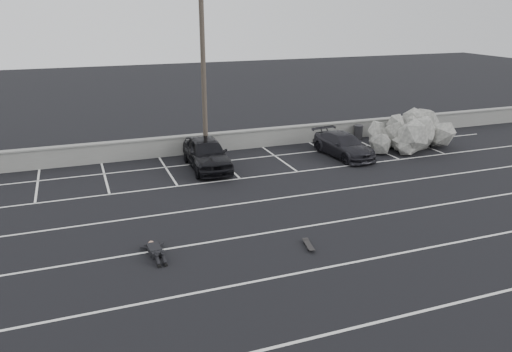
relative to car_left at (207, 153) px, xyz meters
name	(u,v)px	position (x,y,z in m)	size (l,w,h in m)	color
ground	(303,272)	(0.04, -11.15, -0.78)	(120.00, 120.00, 0.00)	black
seawall	(194,144)	(0.04, 2.85, -0.23)	(50.00, 0.45, 1.06)	gray
stall_lines	(252,218)	(-0.04, -6.75, -0.77)	(36.00, 20.05, 0.01)	silver
car_left	(207,153)	(0.00, 0.00, 0.00)	(1.84, 4.57, 1.56)	black
car_right	(343,145)	(7.51, -0.52, -0.16)	(1.74, 4.29, 1.25)	black
utility_pole	(203,66)	(0.50, 2.05, 4.09)	(1.28, 0.26, 9.61)	#4C4238
trash_bin	(358,132)	(10.19, 2.32, -0.33)	(0.74, 0.74, 0.88)	#262629
riprap_pile	(413,134)	(12.37, -0.08, -0.06)	(6.58, 5.24, 1.83)	#9D9C93
person	(154,246)	(-4.02, -8.24, -0.56)	(0.98, 2.19, 0.43)	black
skateboard	(309,245)	(0.95, -9.69, -0.70)	(0.34, 0.81, 0.09)	black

